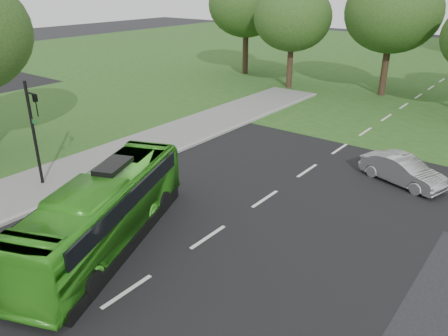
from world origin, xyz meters
name	(u,v)px	position (x,y,z in m)	size (l,w,h in m)	color
ground	(171,262)	(0.00, 0.00, 0.00)	(160.00, 160.00, 0.00)	black
street_surfaces	(385,114)	(-0.38, 22.75, 0.03)	(120.00, 120.00, 0.15)	black
tree_park_a	(293,18)	(-10.41, 26.18, 6.08)	(6.75, 6.75, 8.96)	black
tree_park_b	(393,12)	(-2.67, 28.49, 6.72)	(7.60, 7.60, 9.96)	black
tree_park_f	(246,4)	(-17.40, 29.16, 6.87)	(7.57, 7.57, 10.10)	black
bus	(104,211)	(-2.75, -0.55, 1.32)	(2.21, 9.46, 2.63)	green
sedan	(402,170)	(4.26, 11.46, 0.67)	(1.42, 4.08, 1.34)	#BBBCC0
traffic_light	(34,127)	(-9.05, 0.73, 2.95)	(0.80, 0.22, 5.02)	black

